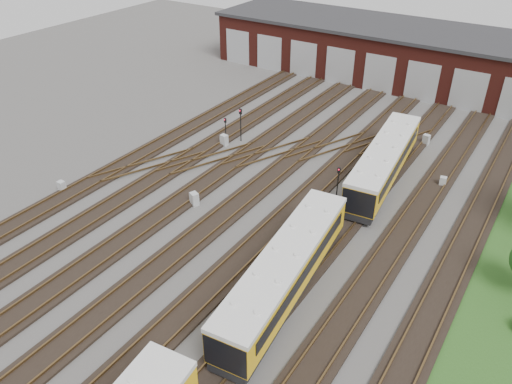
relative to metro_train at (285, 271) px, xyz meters
The scene contains 13 objects.
ground 6.38m from the metro_train, 168.88° to the left, with size 120.00×120.00×0.00m, color #413F3D.
track_network 6.64m from the metro_train, 164.02° to the left, with size 30.40×70.00×0.33m.
maintenance_shed 41.61m from the metro_train, 98.31° to the left, with size 51.00×12.50×6.35m.
metro_train is the anchor object (origin of this frame).
signal_mast_0 21.14m from the metro_train, 135.82° to the left, with size 0.25×0.23×2.50m.
signal_mast_1 21.17m from the metro_train, 131.84° to the left, with size 0.29×0.27×3.30m.
signal_mast_2 11.26m from the metro_train, 99.43° to the left, with size 0.24×0.22×3.04m.
signal_mast_3 5.78m from the metro_train, 104.42° to the left, with size 0.25×0.23×2.43m.
relay_cabinet_0 21.05m from the metro_train, behind, with size 0.56×0.46×0.93m, color #B2B6B8.
relay_cabinet_1 20.59m from the metro_train, 136.54° to the left, with size 0.64×0.53×1.07m, color #B2B6B8.
relay_cabinet_2 11.85m from the metro_train, 156.68° to the left, with size 0.64×0.53×1.06m, color #B2B6B8.
relay_cabinet_3 24.79m from the metro_train, 87.67° to the left, with size 0.60×0.50×1.00m, color #B2B6B8.
relay_cabinet_4 18.54m from the metro_train, 75.99° to the left, with size 0.52×0.43×0.87m, color #B2B6B8.
Camera 1 is at (16.79, -20.86, 21.51)m, focal length 35.00 mm.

